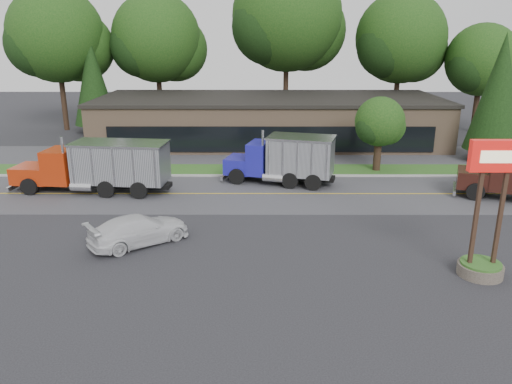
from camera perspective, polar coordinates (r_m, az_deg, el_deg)
ground at (r=24.21m, az=-1.90°, el=-6.72°), size 140.00×140.00×0.00m
road at (r=32.62m, az=-1.36°, el=-0.21°), size 60.00×8.00×0.02m
center_line at (r=32.62m, az=-1.36°, el=-0.21°), size 60.00×0.12×0.01m
curb at (r=36.64m, az=-1.19°, el=1.79°), size 60.00×0.30×0.12m
grass_verge at (r=38.37m, az=-1.13°, el=2.52°), size 60.00×3.40×0.03m
far_parking at (r=43.22m, az=-0.99°, el=4.24°), size 60.00×7.00×0.02m
strip_mall at (r=48.72m, az=1.51°, el=8.16°), size 32.00×12.00×4.00m
bilo_sign at (r=23.20m, az=24.78°, el=-4.12°), size 2.20×1.90×5.95m
tree_far_a at (r=58.00m, az=-21.63°, el=15.91°), size 10.40×9.79×14.84m
tree_far_b at (r=57.19m, az=-11.10°, el=16.46°), size 10.07×9.48×14.37m
tree_far_c at (r=56.31m, az=3.75°, el=18.88°), size 12.39×11.66×17.68m
tree_far_d at (r=57.26m, az=16.30°, el=16.10°), size 10.07×9.48×14.36m
tree_far_e at (r=58.08m, az=24.45°, el=13.24°), size 7.82×7.36×11.15m
evergreen_left at (r=54.90m, az=-18.14°, el=12.00°), size 4.36×4.36×9.90m
evergreen_right at (r=44.60m, az=26.01°, el=10.21°), size 4.48×4.48×10.17m
tree_verge at (r=38.75m, az=14.01°, el=7.55°), size 3.93×3.70×5.60m
dump_truck_red at (r=34.09m, az=-17.40°, el=2.93°), size 10.55×3.62×3.36m
dump_truck_blue at (r=34.53m, az=3.42°, el=3.87°), size 7.89×4.44×3.36m
rally_car at (r=25.41m, az=-13.22°, el=-4.21°), size 5.22×4.66×1.46m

